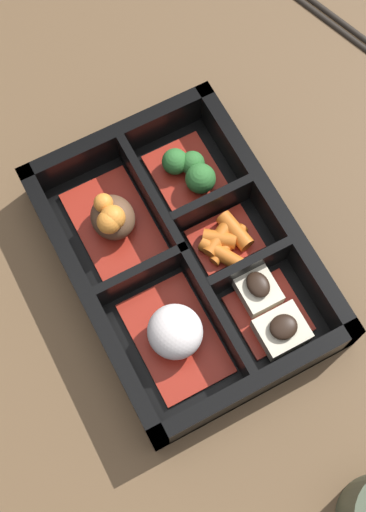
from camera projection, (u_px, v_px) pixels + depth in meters
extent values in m
plane|color=brown|center=(183.00, 265.00, 0.67)|extent=(3.00, 3.00, 0.00)
cube|color=black|center=(183.00, 263.00, 0.66)|extent=(0.28, 0.20, 0.01)
cube|color=black|center=(272.00, 212.00, 0.66)|extent=(0.28, 0.01, 0.05)
cube|color=black|center=(90.00, 302.00, 0.63)|extent=(0.28, 0.01, 0.05)
cube|color=black|center=(256.00, 385.00, 0.61)|extent=(0.01, 0.20, 0.05)
cube|color=black|center=(119.00, 142.00, 0.69)|extent=(0.01, 0.20, 0.05)
cube|color=black|center=(187.00, 254.00, 0.65)|extent=(0.25, 0.01, 0.05)
cube|color=black|center=(247.00, 270.00, 0.64)|extent=(0.01, 0.08, 0.05)
cube|color=black|center=(210.00, 208.00, 0.66)|extent=(0.01, 0.08, 0.05)
cube|color=black|center=(142.00, 276.00, 0.64)|extent=(0.01, 0.09, 0.05)
cube|color=maroon|center=(175.00, 338.00, 0.63)|extent=(0.10, 0.07, 0.01)
ellipsoid|color=silver|center=(175.00, 332.00, 0.61)|extent=(0.05, 0.05, 0.04)
cube|color=maroon|center=(115.00, 225.00, 0.67)|extent=(0.10, 0.07, 0.01)
ellipsoid|color=brown|center=(113.00, 217.00, 0.65)|extent=(0.04, 0.04, 0.03)
sphere|color=orange|center=(109.00, 222.00, 0.63)|extent=(0.02, 0.02, 0.02)
sphere|color=orange|center=(103.00, 203.00, 0.64)|extent=(0.02, 0.02, 0.02)
sphere|color=orange|center=(113.00, 218.00, 0.63)|extent=(0.02, 0.02, 0.02)
cube|color=maroon|center=(268.00, 314.00, 0.64)|extent=(0.06, 0.06, 0.01)
cube|color=beige|center=(282.00, 331.00, 0.62)|extent=(0.04, 0.04, 0.02)
ellipsoid|color=black|center=(284.00, 327.00, 0.61)|extent=(0.02, 0.02, 0.01)
cube|color=beige|center=(257.00, 289.00, 0.64)|extent=(0.04, 0.03, 0.02)
ellipsoid|color=black|center=(258.00, 285.00, 0.63)|extent=(0.03, 0.02, 0.01)
cube|color=maroon|center=(227.00, 243.00, 0.66)|extent=(0.05, 0.06, 0.01)
cylinder|color=#D1661E|center=(229.00, 245.00, 0.66)|extent=(0.03, 0.05, 0.01)
cylinder|color=#D1661E|center=(223.00, 255.00, 0.65)|extent=(0.05, 0.04, 0.01)
cylinder|color=#D1661E|center=(236.00, 233.00, 0.66)|extent=(0.04, 0.02, 0.02)
cylinder|color=#D1661E|center=(217.00, 235.00, 0.66)|extent=(0.03, 0.03, 0.01)
cylinder|color=#D1661E|center=(217.00, 238.00, 0.66)|extent=(0.03, 0.04, 0.01)
cube|color=maroon|center=(186.00, 174.00, 0.69)|extent=(0.07, 0.06, 0.01)
sphere|color=#2D6B2D|center=(175.00, 162.00, 0.68)|extent=(0.03, 0.03, 0.03)
sphere|color=#2D6B2D|center=(192.00, 163.00, 0.68)|extent=(0.02, 0.02, 0.02)
sphere|color=#2D6B2D|center=(201.00, 179.00, 0.67)|extent=(0.03, 0.03, 0.03)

